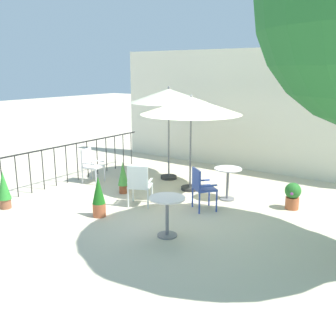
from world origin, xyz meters
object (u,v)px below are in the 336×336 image
object	(u,v)px
patio_umbrella_0	(169,97)
potted_plant_1	(99,197)
patio_umbrella_1	(191,106)
potted_plant_3	(4,189)
cafe_table_1	(167,210)
patio_chair_0	(90,163)
potted_plant_0	(293,195)
patio_chair_2	(201,186)
cafe_table_0	(228,178)
potted_plant_2	(123,176)
patio_chair_1	(139,183)

from	to	relation	value
patio_umbrella_0	potted_plant_1	world-z (taller)	patio_umbrella_0
patio_umbrella_0	potted_plant_1	bearing A→B (deg)	-81.10
patio_umbrella_1	potted_plant_3	bearing A→B (deg)	-126.31
cafe_table_1	patio_chair_0	bearing A→B (deg)	155.76
patio_umbrella_0	cafe_table_1	distance (m)	4.19
patio_umbrella_1	potted_plant_0	bearing A→B (deg)	2.68
patio_chair_2	potted_plant_1	world-z (taller)	patio_chair_2
patio_umbrella_0	potted_plant_1	xyz separation A→B (m)	(0.49, -3.14, -1.81)
cafe_table_0	potted_plant_2	xyz separation A→B (m)	(-2.27, -1.03, -0.09)
cafe_table_1	potted_plant_0	world-z (taller)	cafe_table_1
patio_umbrella_1	potted_plant_3	xyz separation A→B (m)	(-2.53, -3.45, -1.63)
potted_plant_1	patio_chair_2	bearing A→B (deg)	45.76
patio_umbrella_0	patio_chair_2	distance (m)	3.06
patio_umbrella_1	patio_chair_2	xyz separation A→B (m)	(0.96, -1.07, -1.53)
patio_umbrella_0	patio_chair_2	size ratio (longest dim) A/B	2.74
cafe_table_1	patio_umbrella_1	bearing A→B (deg)	114.12
potted_plant_1	potted_plant_3	xyz separation A→B (m)	(-2.00, -0.84, 0.02)
potted_plant_1	patio_chair_0	bearing A→B (deg)	139.95
potted_plant_0	patio_chair_2	bearing A→B (deg)	-142.69
patio_umbrella_0	potted_plant_1	distance (m)	3.65
patio_umbrella_1	potted_plant_1	bearing A→B (deg)	-101.61
potted_plant_0	potted_plant_3	world-z (taller)	potted_plant_3
potted_plant_1	potted_plant_3	size ratio (longest dim) A/B	1.02
patio_umbrella_1	patio_chair_2	size ratio (longest dim) A/B	2.67
potted_plant_3	patio_chair_2	bearing A→B (deg)	34.21
potted_plant_0	potted_plant_2	world-z (taller)	potted_plant_2
patio_umbrella_0	cafe_table_0	world-z (taller)	patio_umbrella_0
cafe_table_1	potted_plant_2	size ratio (longest dim) A/B	0.93
patio_umbrella_0	cafe_table_0	distance (m)	2.81
potted_plant_3	cafe_table_0	bearing A→B (deg)	42.45
cafe_table_1	potted_plant_1	world-z (taller)	potted_plant_1
patio_umbrella_0	patio_chair_0	distance (m)	2.71
patio_umbrella_1	potted_plant_3	world-z (taller)	patio_umbrella_1
cafe_table_1	potted_plant_2	xyz separation A→B (m)	(-2.34, 1.43, -0.09)
potted_plant_1	potted_plant_3	world-z (taller)	potted_plant_1
patio_chair_1	patio_chair_2	distance (m)	1.35
patio_chair_1	patio_chair_2	bearing A→B (deg)	25.82
patio_umbrella_1	potted_plant_0	distance (m)	3.07
cafe_table_0	potted_plant_0	bearing A→B (deg)	9.84
patio_chair_2	cafe_table_1	bearing A→B (deg)	-82.32
potted_plant_0	potted_plant_2	xyz separation A→B (m)	(-3.69, -1.28, 0.10)
potted_plant_3	patio_chair_1	bearing A→B (deg)	38.12
cafe_table_1	patio_chair_2	world-z (taller)	patio_chair_2
patio_umbrella_0	potted_plant_0	xyz separation A→B (m)	(3.55, -0.41, -1.91)
patio_umbrella_1	cafe_table_0	distance (m)	1.91
cafe_table_1	potted_plant_0	distance (m)	3.04
cafe_table_1	potted_plant_2	world-z (taller)	potted_plant_2
cafe_table_1	patio_chair_0	size ratio (longest dim) A/B	0.82
patio_umbrella_1	potted_plant_2	bearing A→B (deg)	-135.25
patio_umbrella_1	cafe_table_0	xyz separation A→B (m)	(1.09, -0.13, -1.56)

